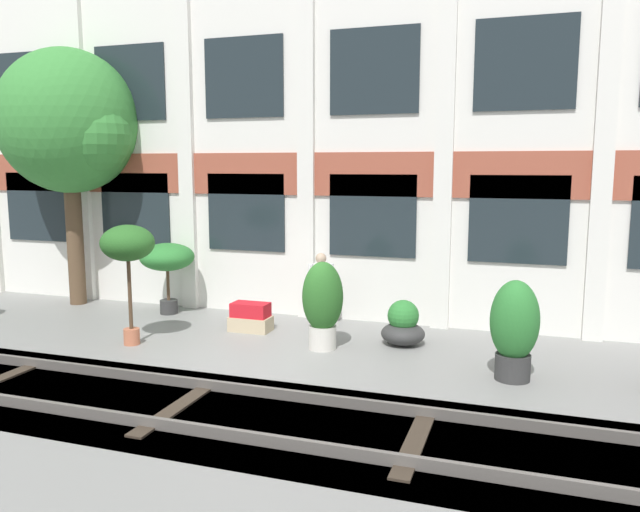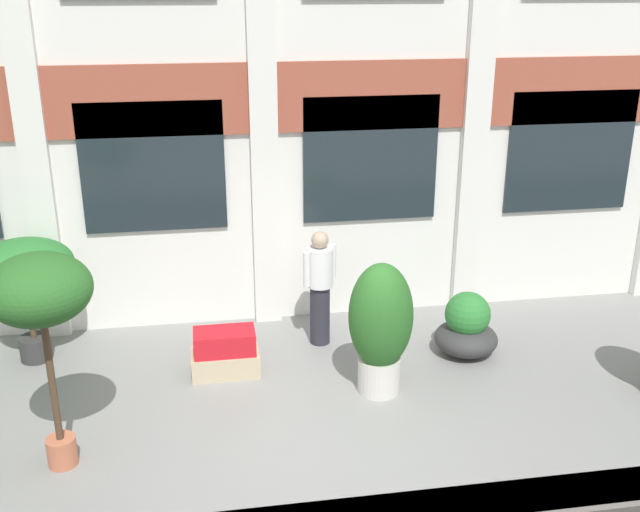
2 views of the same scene
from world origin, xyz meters
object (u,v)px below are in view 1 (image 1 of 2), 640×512
(potted_plant_fluted_column, at_px, (323,302))
(potted_plant_square_trough, at_px, (251,318))
(potted_plant_wide_bowl, at_px, (403,326))
(potted_plant_terracotta_small, at_px, (167,260))
(broadleaf_tree, at_px, (69,126))
(potted_plant_low_pan, at_px, (128,247))
(potted_plant_ribbed_drum, at_px, (514,327))
(resident_by_doorway, at_px, (321,288))

(potted_plant_fluted_column, bearing_deg, potted_plant_square_trough, 158.20)
(potted_plant_wide_bowl, xyz_separation_m, potted_plant_terracotta_small, (-5.43, 0.72, 0.87))
(broadleaf_tree, bearing_deg, potted_plant_low_pan, -37.42)
(potted_plant_fluted_column, relative_size, potted_plant_ribbed_drum, 1.02)
(resident_by_doorway, bearing_deg, potted_plant_square_trough, -95.15)
(potted_plant_square_trough, relative_size, resident_by_doorway, 0.53)
(potted_plant_square_trough, bearing_deg, potted_plant_fluted_column, -21.80)
(potted_plant_wide_bowl, distance_m, potted_plant_fluted_column, 1.59)
(broadleaf_tree, xyz_separation_m, resident_by_doorway, (6.24, -0.31, -3.35))
(broadleaf_tree, relative_size, potted_plant_fluted_column, 3.72)
(potted_plant_low_pan, height_order, resident_by_doorway, potted_plant_low_pan)
(potted_plant_fluted_column, height_order, potted_plant_square_trough, potted_plant_fluted_column)
(potted_plant_fluted_column, bearing_deg, potted_plant_low_pan, -165.77)
(broadleaf_tree, bearing_deg, potted_plant_ribbed_drum, -12.69)
(broadleaf_tree, xyz_separation_m, potted_plant_terracotta_small, (2.61, -0.19, -2.95))
(potted_plant_wide_bowl, distance_m, potted_plant_square_trough, 3.07)
(potted_plant_fluted_column, bearing_deg, potted_plant_wide_bowl, 28.97)
(broadleaf_tree, xyz_separation_m, potted_plant_wide_bowl, (8.04, -0.91, -3.83))
(potted_plant_fluted_column, bearing_deg, broadleaf_tree, 166.25)
(potted_plant_ribbed_drum, xyz_separation_m, potted_plant_square_trough, (-5.05, 1.31, -0.56))
(potted_plant_terracotta_small, xyz_separation_m, potted_plant_ribbed_drum, (7.40, -2.06, -0.39))
(broadleaf_tree, relative_size, potted_plant_ribbed_drum, 3.79)
(potted_plant_terracotta_small, height_order, resident_by_doorway, potted_plant_terracotta_small)
(resident_by_doorway, bearing_deg, potted_plant_terracotta_small, -123.46)
(potted_plant_low_pan, bearing_deg, broadleaf_tree, 142.58)
(potted_plant_fluted_column, distance_m, potted_plant_square_trough, 1.98)
(potted_plant_low_pan, distance_m, potted_plant_wide_bowl, 5.22)
(potted_plant_wide_bowl, relative_size, potted_plant_terracotta_small, 0.53)
(broadleaf_tree, height_order, potted_plant_fluted_column, broadleaf_tree)
(broadleaf_tree, height_order, potted_plant_wide_bowl, broadleaf_tree)
(broadleaf_tree, height_order, potted_plant_square_trough, broadleaf_tree)
(potted_plant_fluted_column, height_order, resident_by_doorway, potted_plant_fluted_column)
(potted_plant_low_pan, relative_size, potted_plant_wide_bowl, 2.66)
(broadleaf_tree, distance_m, potted_plant_terracotta_small, 3.95)
(potted_plant_low_pan, distance_m, potted_plant_square_trough, 2.77)
(potted_plant_fluted_column, height_order, potted_plant_ribbed_drum, potted_plant_fluted_column)
(potted_plant_wide_bowl, xyz_separation_m, potted_plant_ribbed_drum, (1.98, -1.34, 0.48))
(potted_plant_wide_bowl, bearing_deg, potted_plant_low_pan, -161.38)
(potted_plant_terracotta_small, bearing_deg, potted_plant_fluted_column, -19.47)
(potted_plant_fluted_column, xyz_separation_m, resident_by_doorway, (-0.48, 1.33, -0.04))
(potted_plant_low_pan, relative_size, potted_plant_terracotta_small, 1.40)
(broadleaf_tree, distance_m, potted_plant_low_pan, 4.76)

